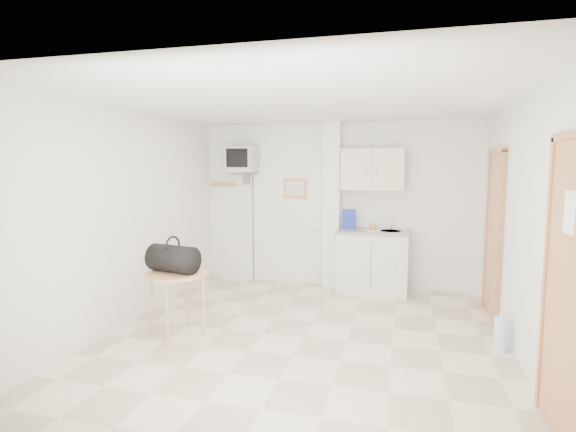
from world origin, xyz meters
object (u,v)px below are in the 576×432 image
(round_table, at_px, (177,280))
(duffel_bag, at_px, (173,258))
(crt_television, at_px, (242,160))
(water_bottle, at_px, (501,334))

(round_table, relative_size, duffel_bag, 1.19)
(crt_television, distance_m, water_bottle, 4.29)
(water_bottle, bearing_deg, duffel_bag, -172.84)
(water_bottle, bearing_deg, crt_television, 151.15)
(round_table, height_order, duffel_bag, duffel_bag)
(crt_television, distance_m, round_table, 2.66)
(duffel_bag, relative_size, water_bottle, 1.49)
(round_table, distance_m, water_bottle, 3.39)
(duffel_bag, bearing_deg, water_bottle, 19.61)
(round_table, bearing_deg, crt_television, 92.40)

